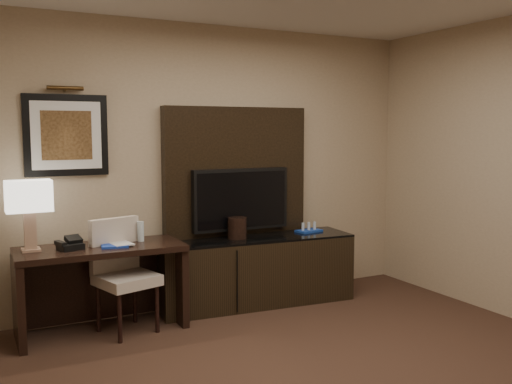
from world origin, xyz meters
TOP-DOWN VIEW (x-y plane):
  - wall_back at (0.00, 2.50)m, footprint 4.50×0.01m
  - desk at (-1.12, 2.10)m, footprint 1.37×0.61m
  - credenza at (0.39, 2.20)m, footprint 1.95×0.69m
  - tv_wall_panel at (0.30, 2.44)m, footprint 1.50×0.12m
  - tv at (0.30, 2.34)m, footprint 1.00×0.08m
  - artwork at (-1.30, 2.48)m, footprint 0.70×0.04m
  - picture_light at (-1.30, 2.44)m, footprint 0.04×0.04m
  - desk_chair at (-0.93, 1.98)m, footprint 0.56×0.61m
  - table_lamp at (-1.65, 2.17)m, footprint 0.35×0.24m
  - desk_phone at (-1.36, 2.08)m, footprint 0.22×0.20m
  - blue_folder at (-1.00, 2.08)m, footprint 0.27×0.32m
  - book at (-1.04, 2.05)m, footprint 0.16×0.05m
  - water_bottle at (-0.75, 2.16)m, footprint 0.06×0.06m
  - ice_bucket at (0.20, 2.22)m, footprint 0.21×0.21m
  - minibar_tray at (1.01, 2.20)m, footprint 0.28×0.20m

SIDE VIEW (x-z plane):
  - credenza at x=0.39m, z-range 0.00..0.66m
  - desk at x=-1.12m, z-range 0.00..0.73m
  - desk_chair at x=-0.93m, z-range 0.00..0.92m
  - minibar_tray at x=1.01m, z-range 0.66..0.75m
  - blue_folder at x=-1.00m, z-range 0.73..0.75m
  - ice_bucket at x=0.20m, z-range 0.66..0.86m
  - desk_phone at x=-1.36m, z-range 0.73..0.82m
  - water_bottle at x=-0.75m, z-range 0.73..0.90m
  - book at x=-1.04m, z-range 0.73..0.95m
  - table_lamp at x=-1.65m, z-range 0.73..1.25m
  - tv at x=0.30m, z-range 0.72..1.32m
  - tv_wall_panel at x=0.30m, z-range 0.62..1.92m
  - wall_back at x=0.00m, z-range 0.00..2.70m
  - artwork at x=-1.30m, z-range 1.30..2.00m
  - picture_light at x=-1.30m, z-range 1.90..2.20m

